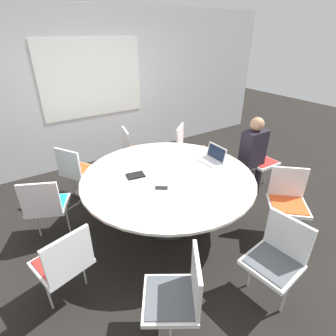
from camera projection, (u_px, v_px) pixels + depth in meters
name	position (u px, v px, depth m)	size (l,w,h in m)	color
ground_plane	(168.00, 223.00, 3.53)	(16.00, 16.00, 0.00)	black
wall_back	(93.00, 90.00, 4.69)	(8.00, 0.07, 2.70)	silver
conference_table	(168.00, 182.00, 3.23)	(2.09, 2.09, 0.74)	#333333
chair_0	(258.00, 156.00, 4.17)	(0.45, 0.43, 0.87)	white
chair_1	(187.00, 146.00, 4.54)	(0.61, 0.61, 0.87)	white
chair_2	(134.00, 148.00, 4.46)	(0.51, 0.52, 0.87)	white
chair_3	(76.00, 169.00, 3.80)	(0.58, 0.59, 0.87)	white
chair_4	(46.00, 204.00, 3.04)	(0.58, 0.57, 0.87)	white
chair_5	(64.00, 260.00, 2.29)	(0.53, 0.52, 0.87)	white
chair_6	(179.00, 293.00, 2.01)	(0.59, 0.60, 0.87)	white
chair_7	(277.00, 255.00, 2.35)	(0.47, 0.48, 0.87)	white
chair_8	(288.00, 198.00, 3.14)	(0.61, 0.61, 0.87)	white
person_0	(254.00, 151.00, 3.90)	(0.36, 0.26, 1.22)	#231E28
laptop	(213.00, 158.00, 3.50)	(0.24, 0.34, 0.21)	silver
spiral_notebook	(136.00, 175.00, 3.16)	(0.23, 0.18, 0.02)	black
cell_phone	(161.00, 188.00, 2.93)	(0.15, 0.14, 0.01)	black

